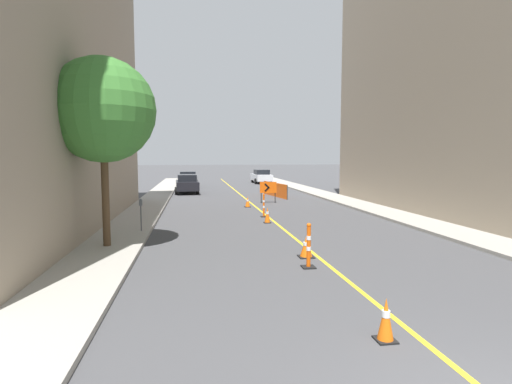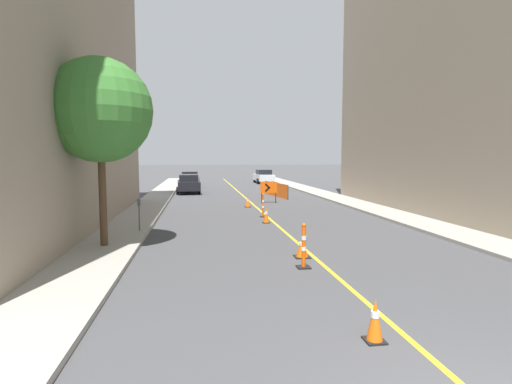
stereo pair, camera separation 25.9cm
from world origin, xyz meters
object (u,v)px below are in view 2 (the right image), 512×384
at_px(delineator_post_front, 304,248).
at_px(delineator_post_rear, 263,207).
at_px(traffic_cone_second, 302,247).
at_px(parked_car_curb_far, 264,176).
at_px(parking_meter_near_curb, 139,208).
at_px(street_tree_left_near, 100,111).
at_px(traffic_cone_nearest, 375,320).
at_px(arrow_barricade_primary, 269,188).
at_px(parked_car_curb_near, 189,184).
at_px(traffic_cone_fourth, 248,202).
at_px(parked_car_curb_mid, 190,179).
at_px(traffic_cone_third, 266,215).

relative_size(delineator_post_front, delineator_post_rear, 1.05).
relative_size(traffic_cone_second, parked_car_curb_far, 0.15).
relative_size(parking_meter_near_curb, street_tree_left_near, 0.21).
distance_m(traffic_cone_second, parking_meter_near_curb, 7.13).
xyz_separation_m(traffic_cone_nearest, parking_meter_near_curb, (-5.23, 10.14, 0.68)).
distance_m(arrow_barricade_primary, parked_car_curb_near, 9.73).
height_order(traffic_cone_fourth, parking_meter_near_curb, parking_meter_near_curb).
distance_m(parked_car_curb_far, street_tree_left_near, 34.05).
bearing_deg(arrow_barricade_primary, parked_car_curb_near, 127.59).
bearing_deg(parked_car_curb_mid, parking_meter_near_curb, -92.35).
height_order(delineator_post_front, delineator_post_rear, delineator_post_front).
relative_size(traffic_cone_third, parked_car_curb_mid, 0.17).
bearing_deg(parked_car_curb_near, traffic_cone_nearest, -85.60).
relative_size(traffic_cone_second, traffic_cone_fourth, 1.03).
bearing_deg(traffic_cone_third, delineator_post_front, -91.85).
height_order(traffic_cone_third, parked_car_curb_near, parked_car_curb_near).
relative_size(traffic_cone_third, arrow_barricade_primary, 0.53).
height_order(traffic_cone_second, parked_car_curb_near, parked_car_curb_near).
distance_m(traffic_cone_third, traffic_cone_fourth, 5.95).
relative_size(traffic_cone_fourth, parked_car_curb_far, 0.15).
height_order(parked_car_curb_near, parked_car_curb_mid, same).
bearing_deg(traffic_cone_second, delineator_post_front, -102.88).
height_order(delineator_post_front, arrow_barricade_primary, arrow_barricade_primary).
relative_size(delineator_post_front, arrow_barricade_primary, 0.89).
bearing_deg(delineator_post_front, parked_car_curb_mid, 96.88).
distance_m(traffic_cone_fourth, parking_meter_near_curb, 9.54).
xyz_separation_m(delineator_post_rear, parked_car_curb_far, (4.27, 25.84, 0.28)).
relative_size(parked_car_curb_mid, parked_car_curb_far, 0.99).
bearing_deg(street_tree_left_near, parked_car_curb_mid, 85.18).
distance_m(traffic_cone_nearest, street_tree_left_near, 10.57).
xyz_separation_m(parked_car_curb_near, street_tree_left_near, (-2.31, -20.48, 3.76)).
bearing_deg(parked_car_curb_near, traffic_cone_fourth, -72.41).
distance_m(delineator_post_front, parked_car_curb_far, 35.57).
bearing_deg(parked_car_curb_mid, arrow_barricade_primary, -68.80).
distance_m(delineator_post_rear, parked_car_curb_far, 26.19).
xyz_separation_m(parked_car_curb_mid, parking_meter_near_curb, (-1.53, -24.88, 0.25)).
height_order(traffic_cone_nearest, traffic_cone_third, traffic_cone_third).
distance_m(traffic_cone_nearest, parking_meter_near_curb, 11.43).
xyz_separation_m(arrow_barricade_primary, parking_meter_near_curb, (-6.99, -9.91, 0.06)).
xyz_separation_m(parked_car_curb_mid, parked_car_curb_far, (8.35, 4.72, 0.00)).
bearing_deg(traffic_cone_nearest, traffic_cone_third, 88.92).
xyz_separation_m(delineator_post_front, parked_car_curb_far, (4.67, 35.26, 0.25)).
distance_m(traffic_cone_nearest, delineator_post_rear, 13.90).
distance_m(traffic_cone_third, arrow_barricade_primary, 8.15).
distance_m(traffic_cone_nearest, delineator_post_front, 4.48).
distance_m(traffic_cone_fourth, parked_car_curb_near, 10.78).
relative_size(traffic_cone_second, parked_car_curb_mid, 0.15).
xyz_separation_m(traffic_cone_nearest, delineator_post_rear, (0.38, 13.90, 0.16)).
distance_m(traffic_cone_second, delineator_post_rear, 8.29).
distance_m(delineator_post_rear, parked_car_curb_near, 14.77).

